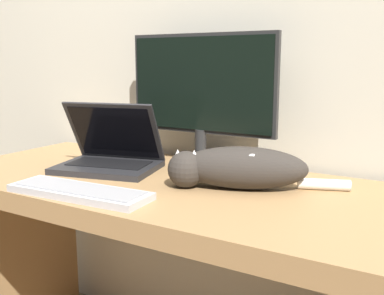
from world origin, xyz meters
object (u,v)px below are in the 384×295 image
(external_keyboard, at_px, (79,192))
(cat, at_px, (236,167))
(laptop, at_px, (110,156))
(monitor, at_px, (202,93))

(external_keyboard, xyz_separation_m, cat, (0.34, 0.29, 0.05))
(laptop, xyz_separation_m, external_keyboard, (0.13, -0.28, -0.04))
(monitor, bearing_deg, cat, -42.14)
(monitor, relative_size, laptop, 1.48)
(cat, bearing_deg, monitor, 117.23)
(laptop, xyz_separation_m, cat, (0.47, 0.00, 0.02))
(monitor, relative_size, cat, 1.15)
(laptop, bearing_deg, monitor, 28.20)
(external_keyboard, relative_size, cat, 0.88)
(monitor, bearing_deg, external_keyboard, -102.07)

